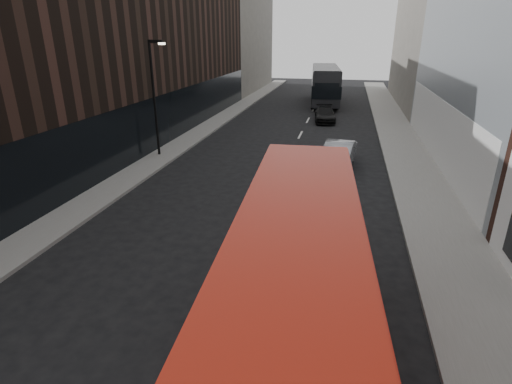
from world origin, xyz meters
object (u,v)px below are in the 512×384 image
Objects in this scene: red_bus at (295,302)px; street_lamp at (155,91)px; car_b at (338,156)px; grey_bus at (325,84)px; car_a at (326,162)px; car_c at (325,115)px.

street_lamp is at bearing 119.68° from red_bus.
car_b is (11.36, 0.00, -3.41)m from street_lamp.
street_lamp reaches higher than red_bus.
grey_bus is 2.74× the size of car_b.
red_bus is at bearing -92.44° from grey_bus.
red_bus reaches higher than grey_bus.
street_lamp is 0.65× the size of red_bus.
car_a is at bearing -106.85° from car_b.
street_lamp is at bearing -172.38° from car_b.
street_lamp is 11.86m from car_b.
car_a is at bearing -91.20° from grey_bus.
car_c is at bearing 54.57° from street_lamp.
grey_bus is at bearing 69.69° from street_lamp.
street_lamp reaches higher than car_c.
car_b is (2.34, -24.37, -1.42)m from grey_bus.
grey_bus is (9.02, 24.37, -1.99)m from street_lamp.
car_a is at bearing -91.94° from car_c.
car_a is 1.44m from car_b.
car_c is (-1.58, 13.74, -0.13)m from car_b.
car_c is at bearing -91.01° from grey_bus.
car_b is at bearing 64.44° from car_a.
red_bus is (10.90, -16.48, -1.79)m from street_lamp.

